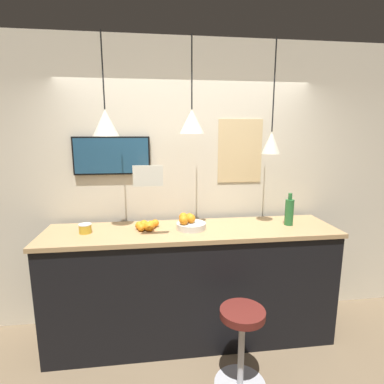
{
  "coord_description": "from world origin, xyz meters",
  "views": [
    {
      "loc": [
        -0.34,
        -1.89,
        1.99
      ],
      "look_at": [
        0.0,
        0.74,
        1.47
      ],
      "focal_mm": 28.0,
      "sensor_mm": 36.0,
      "label": 1
    }
  ],
  "objects": [
    {
      "name": "pendant_lamp_middle",
      "position": [
        0.0,
        0.76,
        2.09
      ],
      "size": [
        0.22,
        0.22,
        0.82
      ],
      "color": "black"
    },
    {
      "name": "orange_pile",
      "position": [
        -0.41,
        0.77,
        1.16
      ],
      "size": [
        0.22,
        0.2,
        0.09
      ],
      "color": "orange",
      "rests_on": "service_counter"
    },
    {
      "name": "back_wall",
      "position": [
        0.0,
        1.18,
        1.45
      ],
      "size": [
        8.0,
        0.06,
        2.9
      ],
      "color": "beige",
      "rests_on": "ground_plane"
    },
    {
      "name": "hanging_menu_board",
      "position": [
        -0.39,
        0.5,
        1.66
      ],
      "size": [
        0.24,
        0.01,
        0.17
      ],
      "color": "white"
    },
    {
      "name": "pendant_lamp_left",
      "position": [
        -0.73,
        0.76,
        2.08
      ],
      "size": [
        0.22,
        0.22,
        0.84
      ],
      "color": "black"
    },
    {
      "name": "bar_stool",
      "position": [
        0.31,
        0.1,
        0.44
      ],
      "size": [
        0.41,
        0.41,
        0.67
      ],
      "color": "#B7B7BC",
      "rests_on": "ground_plane"
    },
    {
      "name": "wall_poster",
      "position": [
        0.55,
        1.14,
        1.81
      ],
      "size": [
        0.46,
        0.01,
        0.65
      ],
      "color": "#DBBC84"
    },
    {
      "name": "juice_bottle",
      "position": [
        0.95,
        0.75,
        1.25
      ],
      "size": [
        0.08,
        0.08,
        0.31
      ],
      "color": "#286B33",
      "rests_on": "service_counter"
    },
    {
      "name": "service_counter",
      "position": [
        0.0,
        0.74,
        0.56
      ],
      "size": [
        2.7,
        0.65,
        1.12
      ],
      "color": "black",
      "rests_on": "ground_plane"
    },
    {
      "name": "spread_jar",
      "position": [
        -0.96,
        0.75,
        1.16
      ],
      "size": [
        0.11,
        0.11,
        0.08
      ],
      "color": "gold",
      "rests_on": "service_counter"
    },
    {
      "name": "mounted_tv",
      "position": [
        -0.74,
        1.12,
        1.77
      ],
      "size": [
        0.74,
        0.04,
        0.37
      ],
      "color": "black"
    },
    {
      "name": "pendant_lamp_right",
      "position": [
        0.73,
        0.76,
        1.91
      ],
      "size": [
        0.17,
        0.17,
        1.0
      ],
      "color": "black"
    },
    {
      "name": "fruit_bowl",
      "position": [
        -0.02,
        0.76,
        1.17
      ],
      "size": [
        0.27,
        0.27,
        0.14
      ],
      "color": "beige",
      "rests_on": "service_counter"
    }
  ]
}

